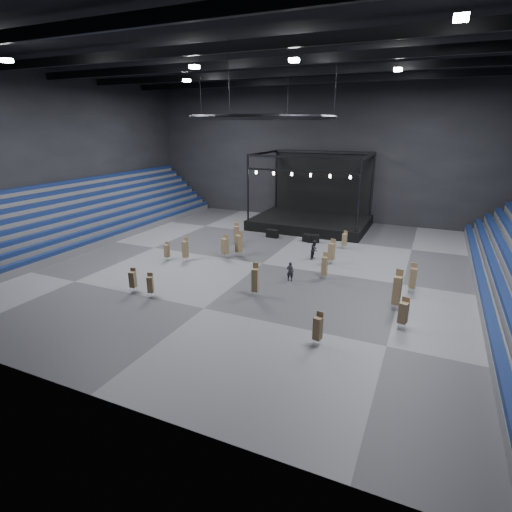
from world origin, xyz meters
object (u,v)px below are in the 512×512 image
at_px(stage, 312,215).
at_px(chair_stack_5, 318,328).
at_px(chair_stack_3, 255,280).
at_px(chair_stack_9, 413,277).
at_px(chair_stack_2, 403,312).
at_px(chair_stack_13, 325,265).
at_px(chair_stack_1, 332,251).
at_px(chair_stack_0, 133,279).
at_px(crew_member, 314,250).
at_px(flight_case_left, 272,234).
at_px(chair_stack_8, 345,239).
at_px(chair_stack_11, 239,243).
at_px(flight_case_mid, 309,238).
at_px(chair_stack_7, 167,251).
at_px(man_center, 290,271).
at_px(chair_stack_6, 397,290).
at_px(flight_case_right, 313,239).
at_px(chair_stack_14, 185,249).
at_px(chair_stack_10, 225,246).
at_px(chair_stack_12, 150,284).
at_px(chair_stack_4, 236,233).

distance_m(stage, chair_stack_5, 29.54).
xyz_separation_m(chair_stack_3, chair_stack_9, (10.82, 5.58, -0.09)).
relative_size(chair_stack_2, chair_stack_13, 0.93).
height_order(stage, chair_stack_1, stage).
bearing_deg(chair_stack_2, stage, 134.56).
bearing_deg(chair_stack_1, chair_stack_0, -119.17).
bearing_deg(chair_stack_3, crew_member, 71.27).
distance_m(chair_stack_3, chair_stack_9, 12.17).
relative_size(flight_case_left, chair_stack_8, 0.73).
bearing_deg(chair_stack_0, chair_stack_3, 8.37).
bearing_deg(chair_stack_11, crew_member, 39.47).
bearing_deg(chair_stack_11, chair_stack_2, -6.91).
xyz_separation_m(flight_case_mid, chair_stack_0, (-8.39, -19.00, 0.60)).
relative_size(flight_case_left, chair_stack_11, 0.53).
height_order(flight_case_left, chair_stack_7, chair_stack_7).
height_order(chair_stack_2, man_center, chair_stack_2).
bearing_deg(chair_stack_5, man_center, 132.85).
bearing_deg(chair_stack_6, flight_case_right, 133.33).
height_order(flight_case_left, chair_stack_3, chair_stack_3).
xyz_separation_m(chair_stack_1, chair_stack_14, (-12.87, -4.91, -0.04)).
height_order(flight_case_left, man_center, man_center).
bearing_deg(stage, chair_stack_5, -72.87).
xyz_separation_m(flight_case_left, chair_stack_10, (-1.39, -8.91, 0.80)).
bearing_deg(chair_stack_2, man_center, 168.44).
bearing_deg(chair_stack_0, chair_stack_12, -17.56).
distance_m(chair_stack_3, chair_stack_13, 6.85).
distance_m(flight_case_right, chair_stack_10, 10.88).
height_order(chair_stack_3, chair_stack_7, chair_stack_3).
bearing_deg(flight_case_left, chair_stack_0, -101.91).
height_order(chair_stack_4, crew_member, chair_stack_4).
distance_m(chair_stack_0, crew_member, 17.15).
bearing_deg(chair_stack_0, man_center, 23.59).
relative_size(chair_stack_1, chair_stack_7, 1.30).
distance_m(stage, chair_stack_14, 19.78).
xyz_separation_m(chair_stack_2, chair_stack_5, (-4.40, -4.12, -0.04)).
bearing_deg(chair_stack_8, flight_case_mid, 179.23).
relative_size(chair_stack_4, man_center, 1.45).
distance_m(flight_case_mid, chair_stack_7, 15.74).
bearing_deg(chair_stack_0, chair_stack_4, 73.60).
bearing_deg(chair_stack_7, flight_case_right, 45.96).
bearing_deg(chair_stack_9, chair_stack_14, 170.83).
bearing_deg(chair_stack_4, chair_stack_8, -4.13).
xyz_separation_m(chair_stack_3, chair_stack_14, (-9.40, 4.73, -0.12)).
bearing_deg(chair_stack_3, chair_stack_12, -164.83).
bearing_deg(flight_case_mid, flight_case_right, 1.12).
distance_m(chair_stack_3, chair_stack_5, 8.03).
xyz_separation_m(flight_case_left, chair_stack_13, (8.86, -10.30, 0.73)).
distance_m(flight_case_mid, chair_stack_0, 20.78).
relative_size(chair_stack_7, crew_member, 0.97).
bearing_deg(chair_stack_0, flight_case_right, 54.27).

